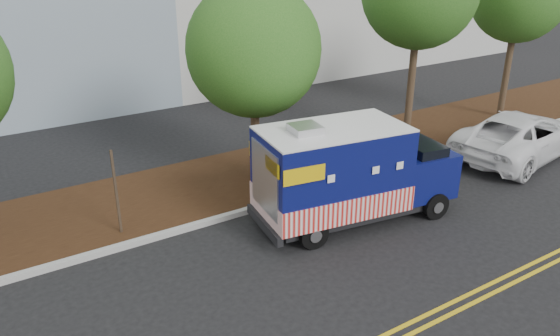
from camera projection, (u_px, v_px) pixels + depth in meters
ground at (293, 228)px, 14.43m from camera, size 120.00×120.00×0.00m
curb at (266, 205)px, 15.49m from camera, size 120.00×0.18×0.15m
mulch_strip at (231, 179)px, 17.12m from camera, size 120.00×4.00×0.15m
centerline_near at (416, 320)px, 10.98m from camera, size 120.00×0.10×0.01m
centerline_far at (425, 327)px, 10.79m from camera, size 120.00×0.10×0.01m
tree_b at (254, 50)px, 15.66m from camera, size 3.93×3.93×6.08m
sign_post at (117, 195)px, 13.54m from camera, size 0.06×0.06×2.40m
food_truck at (348, 176)px, 14.35m from camera, size 5.72×2.79×2.89m
white_car at (520, 135)px, 18.79m from camera, size 6.03×3.52×1.58m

